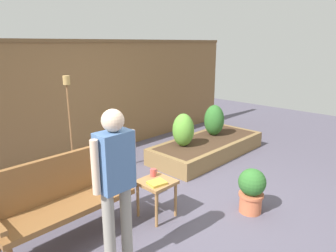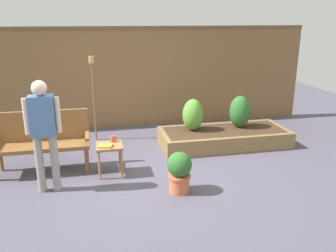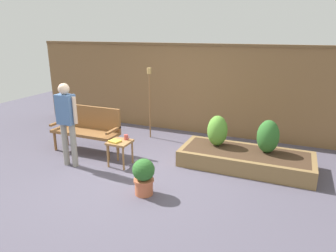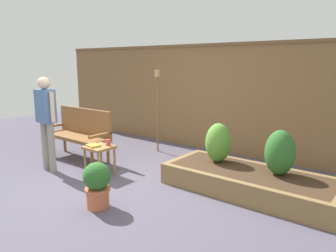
% 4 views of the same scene
% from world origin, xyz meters
% --- Properties ---
extents(ground_plane, '(14.00, 14.00, 0.00)m').
position_xyz_m(ground_plane, '(0.00, 0.00, 0.00)').
color(ground_plane, '#514C5B').
extents(fence_back, '(8.40, 0.14, 2.16)m').
position_xyz_m(fence_back, '(0.00, 2.60, 1.09)').
color(fence_back, brown).
rests_on(fence_back, ground_plane).
extents(garden_bench, '(1.44, 0.48, 0.94)m').
position_xyz_m(garden_bench, '(-1.40, 0.52, 0.54)').
color(garden_bench, brown).
rests_on(garden_bench, ground_plane).
extents(side_table, '(0.40, 0.40, 0.48)m').
position_xyz_m(side_table, '(-0.39, 0.12, 0.40)').
color(side_table, '#9E7042').
rests_on(side_table, ground_plane).
extents(cup_on_table, '(0.11, 0.07, 0.10)m').
position_xyz_m(cup_on_table, '(-0.32, 0.25, 0.53)').
color(cup_on_table, '#CC4C47').
rests_on(cup_on_table, side_table).
extents(book_on_table, '(0.23, 0.21, 0.03)m').
position_xyz_m(book_on_table, '(-0.45, 0.05, 0.50)').
color(book_on_table, gold).
rests_on(book_on_table, side_table).
extents(potted_boxwood, '(0.35, 0.35, 0.58)m').
position_xyz_m(potted_boxwood, '(0.51, -0.67, 0.32)').
color(potted_boxwood, '#C66642').
rests_on(potted_boxwood, ground_plane).
extents(raised_planter_bed, '(2.40, 1.00, 0.30)m').
position_xyz_m(raised_planter_bed, '(1.79, 0.97, 0.15)').
color(raised_planter_bed, olive).
rests_on(raised_planter_bed, ground_plane).
extents(shrub_near_bench, '(0.39, 0.39, 0.59)m').
position_xyz_m(shrub_near_bench, '(1.21, 1.09, 0.60)').
color(shrub_near_bench, brown).
rests_on(shrub_near_bench, raised_planter_bed).
extents(shrub_far_corner, '(0.40, 0.40, 0.61)m').
position_xyz_m(shrub_far_corner, '(2.14, 1.09, 0.61)').
color(shrub_far_corner, brown).
rests_on(shrub_far_corner, raised_planter_bed).
extents(tiki_torch, '(0.10, 0.10, 1.64)m').
position_xyz_m(tiki_torch, '(-0.58, 1.78, 1.13)').
color(tiki_torch, brown).
rests_on(tiki_torch, ground_plane).
extents(person_by_bench, '(0.47, 0.20, 1.56)m').
position_xyz_m(person_by_bench, '(-1.25, -0.25, 0.93)').
color(person_by_bench, gray).
rests_on(person_by_bench, ground_plane).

